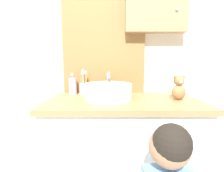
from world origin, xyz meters
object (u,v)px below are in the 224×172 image
at_px(toothbrush_holder, 85,88).
at_px(soap_dispenser, 73,86).
at_px(teddy_bear, 179,88).
at_px(sink_basin, 109,91).

relative_size(toothbrush_holder, soap_dispenser, 1.18).
bearing_deg(teddy_bear, soap_dispenser, 164.45).
distance_m(toothbrush_holder, soap_dispenser, 0.09).
relative_size(soap_dispenser, teddy_bear, 0.98).
height_order(soap_dispenser, teddy_bear, teddy_bear).
height_order(toothbrush_holder, soap_dispenser, toothbrush_holder).
bearing_deg(teddy_bear, sink_basin, 178.56).
bearing_deg(soap_dispenser, sink_basin, -34.74).
bearing_deg(toothbrush_holder, soap_dispenser, 177.20).
xyz_separation_m(toothbrush_holder, soap_dispenser, (-0.09, 0.00, 0.02)).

